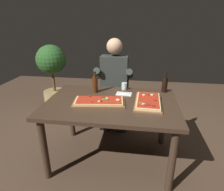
# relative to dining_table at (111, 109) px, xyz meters

# --- Properties ---
(ground_plane) EXTENTS (6.40, 6.40, 0.00)m
(ground_plane) POSITION_rel_dining_table_xyz_m (0.00, 0.00, -0.64)
(ground_plane) COLOR #4C3828
(dining_table) EXTENTS (1.40, 0.96, 0.74)m
(dining_table) POSITION_rel_dining_table_xyz_m (0.00, 0.00, 0.00)
(dining_table) COLOR #3D2B1E
(dining_table) RESTS_ON ground_plane
(pizza_rectangular_front) EXTENTS (0.57, 0.32, 0.05)m
(pizza_rectangular_front) POSITION_rel_dining_table_xyz_m (-0.12, -0.06, 0.12)
(pizza_rectangular_front) COLOR brown
(pizza_rectangular_front) RESTS_ON dining_table
(pizza_rectangular_left) EXTENTS (0.29, 0.50, 0.05)m
(pizza_rectangular_left) POSITION_rel_dining_table_xyz_m (0.39, 0.01, 0.12)
(pizza_rectangular_left) COLOR brown
(pizza_rectangular_left) RESTS_ON dining_table
(wine_bottle_dark) EXTENTS (0.07, 0.07, 0.25)m
(wine_bottle_dark) POSITION_rel_dining_table_xyz_m (-0.23, 0.25, 0.20)
(wine_bottle_dark) COLOR #47230F
(wine_bottle_dark) RESTS_ON dining_table
(oil_bottle_amber) EXTENTS (0.07, 0.07, 0.25)m
(oil_bottle_amber) POSITION_rel_dining_table_xyz_m (0.59, 0.39, 0.19)
(oil_bottle_amber) COLOR black
(oil_bottle_amber) RESTS_ON dining_table
(tumbler_near_camera) EXTENTS (0.07, 0.07, 0.09)m
(tumbler_near_camera) POSITION_rel_dining_table_xyz_m (0.10, 0.40, 0.13)
(tumbler_near_camera) COLOR silver
(tumbler_near_camera) RESTS_ON dining_table
(napkin_cutlery_set) EXTENTS (0.19, 0.12, 0.01)m
(napkin_cutlery_set) POSITION_rel_dining_table_xyz_m (0.12, 0.23, 0.10)
(napkin_cutlery_set) COLOR white
(napkin_cutlery_set) RESTS_ON dining_table
(diner_chair) EXTENTS (0.44, 0.44, 0.87)m
(diner_chair) POSITION_rel_dining_table_xyz_m (-0.07, 0.86, -0.16)
(diner_chair) COLOR #3D2B1E
(diner_chair) RESTS_ON ground_plane
(seated_diner) EXTENTS (0.53, 0.41, 1.33)m
(seated_diner) POSITION_rel_dining_table_xyz_m (-0.07, 0.74, 0.10)
(seated_diner) COLOR #23232D
(seated_diner) RESTS_ON ground_plane
(potted_plant_corner) EXTENTS (0.50, 0.50, 1.18)m
(potted_plant_corner) POSITION_rel_dining_table_xyz_m (-1.21, 1.19, 0.05)
(potted_plant_corner) COLOR tan
(potted_plant_corner) RESTS_ON ground_plane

